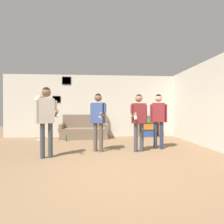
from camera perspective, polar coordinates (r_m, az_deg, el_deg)
ground_plane at (r=3.30m, az=-0.12°, el=-19.93°), size 20.00×20.00×0.00m
wall_back at (r=7.73m, az=-2.55°, el=2.02°), size 8.58×0.08×2.70m
wall_right at (r=6.34m, az=27.70°, el=2.26°), size 0.06×7.01×2.70m
couch at (r=7.39m, az=-8.94°, el=-6.04°), size 1.94×0.80×0.97m
bookshelf at (r=7.83m, az=11.87°, el=-4.65°), size 0.85×0.30×0.90m
floor_lamp at (r=7.25m, az=-22.43°, el=3.16°), size 0.43×0.46×1.84m
person_player_foreground_left at (r=4.51m, az=-20.64°, el=-0.69°), size 0.58×0.41×1.72m
person_player_foreground_center at (r=4.88m, az=-4.55°, el=-1.33°), size 0.45×0.58×1.63m
person_watcher_holding_cup at (r=4.93m, az=8.75°, el=-1.48°), size 0.49×0.48×1.61m
person_spectator_near_bookshelf at (r=5.42m, az=14.95°, el=-1.08°), size 0.48×0.31×1.64m
bottle_on_floor at (r=6.84m, az=-14.78°, el=-8.38°), size 0.07×0.07×0.24m
drinking_cup at (r=7.84m, az=12.79°, el=-0.99°), size 0.07×0.07×0.10m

